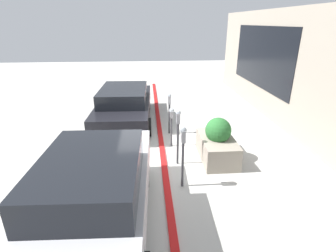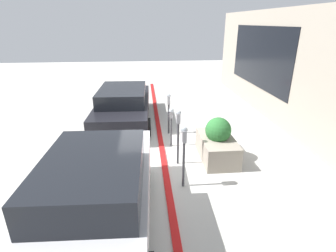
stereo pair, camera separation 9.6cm
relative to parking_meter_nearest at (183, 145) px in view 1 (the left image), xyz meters
name	(u,v)px [view 1 (the left image)]	position (x,y,z in m)	size (l,w,h in m)	color
ground_plane	(165,155)	(1.61, 0.29, -1.10)	(40.00, 40.00, 0.00)	beige
curb_strip	(163,154)	(1.61, 0.37, -1.08)	(19.00, 0.16, 0.04)	red
building_facade	(324,83)	(1.61, -4.18, 0.98)	(19.00, 0.17, 4.16)	#9E9384
parking_meter_nearest	(183,145)	(0.00, 0.00, 0.00)	(0.18, 0.15, 1.53)	#38383D
parking_meter_second	(178,127)	(1.08, -0.01, 0.00)	(0.17, 0.14, 1.56)	#38383D
parking_meter_middle	(172,117)	(2.22, 0.06, -0.14)	(0.19, 0.16, 1.26)	#38383D
parking_meter_fourth	(169,108)	(3.22, 0.04, -0.15)	(0.15, 0.13, 1.44)	#38383D
planter_box	(217,144)	(1.27, -1.16, -0.63)	(1.64, 0.91, 1.24)	gray
parked_car_front	(95,193)	(-1.32, 1.74, -0.25)	(4.55, 1.99, 1.64)	#B7B7BC
parked_car_middle	(125,104)	(4.49, 1.67, -0.36)	(4.84, 2.05, 1.40)	black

